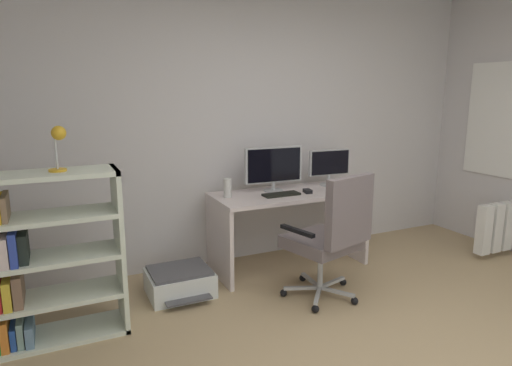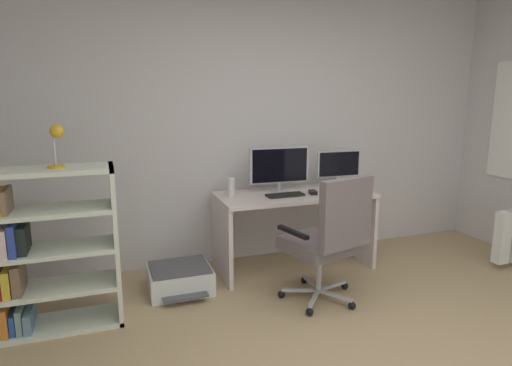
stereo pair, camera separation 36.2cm
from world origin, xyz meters
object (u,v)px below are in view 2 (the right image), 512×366
object	(u,v)px
monitor_secondary	(338,166)
keyboard	(285,195)
monitor_main	(279,167)
computer_mouse	(313,192)
printer	(180,279)
office_chair	(329,236)
desktop_speaker	(231,187)
bookshelf	(29,256)
desk	(294,213)
desk_lamp	(57,139)

from	to	relation	value
monitor_secondary	keyboard	world-z (taller)	monitor_secondary
monitor_main	computer_mouse	world-z (taller)	monitor_main
keyboard	printer	world-z (taller)	keyboard
computer_mouse	office_chair	size ratio (longest dim) A/B	0.10
keyboard	desktop_speaker	bearing A→B (deg)	162.57
computer_mouse	bookshelf	bearing A→B (deg)	-161.80
desk	monitor_main	bearing A→B (deg)	139.30
monitor_main	desk_lamp	distance (m)	1.94
keyboard	desk_lamp	size ratio (longest dim) A/B	1.17
office_chair	desk_lamp	size ratio (longest dim) A/B	3.57
monitor_main	printer	xyz separation A→B (m)	(-1.00, -0.25, -0.86)
computer_mouse	printer	distance (m)	1.40
desk_lamp	computer_mouse	bearing A→B (deg)	9.36
bookshelf	office_chair	bearing A→B (deg)	-8.65
desktop_speaker	desk_lamp	size ratio (longest dim) A/B	0.58
monitor_main	desk_lamp	world-z (taller)	desk_lamp
desktop_speaker	desk_lamp	xyz separation A→B (m)	(-1.34, -0.49, 0.53)
keyboard	desktop_speaker	size ratio (longest dim) A/B	2.00
keyboard	printer	size ratio (longest dim) A/B	0.66
desk	office_chair	distance (m)	0.77
desk	desktop_speaker	xyz separation A→B (m)	(-0.60, 0.05, 0.28)
monitor_secondary	keyboard	distance (m)	0.70
monitor_secondary	office_chair	xyz separation A→B (m)	(-0.55, -0.86, -0.38)
monitor_secondary	desktop_speaker	size ratio (longest dim) A/B	2.62
bookshelf	desk_lamp	world-z (taller)	desk_lamp
desktop_speaker	desk_lamp	bearing A→B (deg)	-159.79
keyboard	computer_mouse	bearing A→B (deg)	-3.08
desk_lamp	desktop_speaker	bearing A→B (deg)	20.21
desktop_speaker	office_chair	size ratio (longest dim) A/B	0.16
desktop_speaker	office_chair	xyz separation A→B (m)	(0.55, -0.82, -0.25)
desktop_speaker	desk_lamp	distance (m)	1.52
monitor_secondary	office_chair	bearing A→B (deg)	-122.68
keyboard	bookshelf	xyz separation A→B (m)	(-2.04, -0.35, -0.19)
office_chair	printer	bearing A→B (deg)	150.08
office_chair	printer	world-z (taller)	office_chair
office_chair	printer	distance (m)	1.31
desk	printer	xyz separation A→B (m)	(-1.11, -0.15, -0.43)
printer	keyboard	bearing A→B (deg)	3.80
desk	bookshelf	size ratio (longest dim) A/B	1.25
monitor_secondary	printer	size ratio (longest dim) A/B	0.86
monitor_secondary	computer_mouse	size ratio (longest dim) A/B	4.46
computer_mouse	bookshelf	xyz separation A→B (m)	(-2.31, -0.34, -0.20)
monitor_main	computer_mouse	distance (m)	0.39
desk	office_chair	world-z (taller)	office_chair
monitor_main	desktop_speaker	world-z (taller)	monitor_main
desk	keyboard	distance (m)	0.26
office_chair	printer	size ratio (longest dim) A/B	2.01
desk	bookshelf	bearing A→B (deg)	-168.52
keyboard	printer	xyz separation A→B (m)	(-0.98, -0.06, -0.63)
bookshelf	printer	bearing A→B (deg)	15.15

